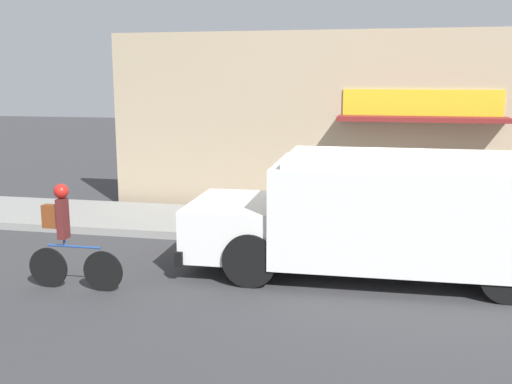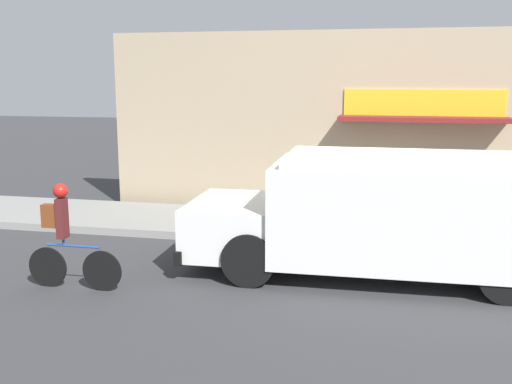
# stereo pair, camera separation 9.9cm
# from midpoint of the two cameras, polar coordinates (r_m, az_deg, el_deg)

# --- Properties ---
(ground_plane) EXTENTS (70.00, 70.00, 0.00)m
(ground_plane) POSITION_cam_midpoint_polar(r_m,az_deg,el_deg) (11.62, 9.28, -5.52)
(ground_plane) COLOR #38383A
(sidewalk) EXTENTS (28.00, 2.62, 0.16)m
(sidewalk) POSITION_cam_midpoint_polar(r_m,az_deg,el_deg) (12.86, 9.65, -3.57)
(sidewalk) COLOR gray
(sidewalk) RESTS_ON ground_plane
(storefront) EXTENTS (12.24, 0.95, 4.32)m
(storefront) POSITION_cam_midpoint_polar(r_m,az_deg,el_deg) (14.19, 10.50, 6.32)
(storefront) COLOR tan
(storefront) RESTS_ON ground_plane
(school_bus) EXTENTS (6.27, 2.75, 2.02)m
(school_bus) POSITION_cam_midpoint_polar(r_m,az_deg,el_deg) (10.06, 13.33, -1.94)
(school_bus) COLOR white
(school_bus) RESTS_ON ground_plane
(cyclist) EXTENTS (1.56, 0.23, 1.66)m
(cyclist) POSITION_cam_midpoint_polar(r_m,az_deg,el_deg) (9.70, -17.41, -4.06)
(cyclist) COLOR black
(cyclist) RESTS_ON ground_plane
(trash_bin) EXTENTS (0.57, 0.57, 0.85)m
(trash_bin) POSITION_cam_midpoint_polar(r_m,az_deg,el_deg) (12.74, 6.70, -1.29)
(trash_bin) COLOR #38383D
(trash_bin) RESTS_ON sidewalk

